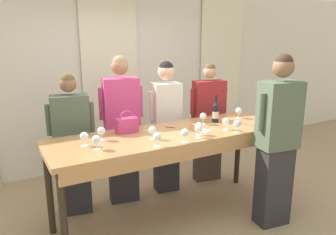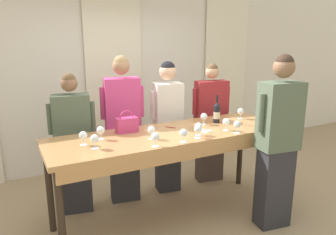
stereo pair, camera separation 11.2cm
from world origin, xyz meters
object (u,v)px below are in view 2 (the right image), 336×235
at_px(wine_bottle, 217,113).
at_px(wine_glass_center_right, 83,136).
at_px(wine_glass_by_bottle, 204,117).
at_px(guest_pink_top, 123,129).
at_px(handbag, 127,124).
at_px(wine_glass_center_left, 241,112).
at_px(wine_glass_near_host, 101,131).
at_px(wine_glass_front_right, 199,127).
at_px(tasting_bar, 173,142).
at_px(wine_glass_center_mid, 184,133).
at_px(wine_glass_back_left, 226,122).
at_px(wine_glass_back_right, 152,130).
at_px(wine_glass_back_mid, 198,129).
at_px(wine_glass_front_left, 155,137).
at_px(guest_cream_sweater, 168,125).
at_px(wine_glass_by_handbag, 95,139).
at_px(guest_striped_shirt, 211,123).
at_px(host_pouring, 278,142).
at_px(wine_glass_front_mid, 237,125).
at_px(guest_olive_jacket, 73,144).

distance_m(wine_bottle, wine_glass_center_right, 1.64).
height_order(wine_glass_center_right, wine_glass_by_bottle, same).
bearing_deg(guest_pink_top, handbag, -103.83).
bearing_deg(wine_glass_center_left, wine_glass_near_host, -179.25).
xyz_separation_m(wine_glass_front_right, guest_pink_top, (-0.53, 0.88, -0.18)).
distance_m(tasting_bar, wine_glass_near_host, 0.79).
bearing_deg(wine_glass_front_right, wine_glass_center_mid, -152.49).
relative_size(wine_bottle, wine_glass_center_mid, 2.45).
height_order(wine_bottle, wine_glass_back_left, wine_bottle).
relative_size(wine_glass_back_left, wine_glass_by_bottle, 1.00).
distance_m(wine_glass_front_right, wine_glass_back_right, 0.51).
bearing_deg(wine_glass_back_mid, wine_glass_front_right, 53.44).
xyz_separation_m(wine_glass_by_bottle, guest_pink_top, (-0.83, 0.54, -0.18)).
height_order(wine_glass_front_left, wine_glass_back_left, same).
bearing_deg(wine_glass_back_right, tasting_bar, 17.16).
relative_size(wine_bottle, wine_glass_back_left, 2.45).
xyz_separation_m(wine_glass_back_left, guest_cream_sweater, (-0.29, 0.86, -0.21)).
xyz_separation_m(wine_glass_by_handbag, guest_striped_shirt, (1.86, 0.79, -0.26)).
xyz_separation_m(wine_glass_center_right, host_pouring, (1.88, -0.67, -0.15)).
height_order(wine_glass_front_left, guest_striped_shirt, guest_striped_shirt).
xyz_separation_m(wine_glass_center_left, guest_pink_top, (-1.39, 0.52, -0.18)).
relative_size(wine_glass_center_mid, guest_striped_shirt, 0.08).
relative_size(handbag, wine_glass_front_mid, 1.78).
xyz_separation_m(wine_bottle, handbag, (-1.11, 0.12, -0.04)).
relative_size(wine_glass_back_right, guest_pink_top, 0.08).
xyz_separation_m(wine_glass_center_mid, wine_glass_by_handbag, (-0.83, 0.22, -0.00)).
height_order(wine_glass_back_left, guest_cream_sweater, guest_cream_sweater).
relative_size(wine_bottle, wine_glass_back_mid, 2.45).
distance_m(wine_glass_by_handbag, guest_olive_jacket, 0.84).
relative_size(wine_glass_back_left, guest_pink_top, 0.08).
bearing_deg(handbag, wine_glass_front_mid, -29.01).
relative_size(wine_glass_front_right, wine_glass_center_mid, 1.00).
bearing_deg(wine_glass_back_mid, wine_glass_center_left, 25.49).
relative_size(wine_glass_center_right, wine_glass_back_left, 1.00).
bearing_deg(wine_glass_front_right, guest_pink_top, 121.25).
bearing_deg(wine_glass_back_left, tasting_bar, 162.38).
bearing_deg(wine_glass_front_right, host_pouring, -30.69).
height_order(wine_glass_front_left, wine_glass_front_mid, same).
bearing_deg(wine_glass_front_right, wine_glass_by_bottle, 49.14).
bearing_deg(guest_striped_shirt, wine_glass_center_mid, -135.45).
bearing_deg(wine_glass_back_mid, wine_glass_by_handbag, 170.71).
relative_size(tasting_bar, guest_olive_jacket, 1.62).
xyz_separation_m(handbag, wine_glass_front_mid, (1.05, -0.58, 0.01)).
bearing_deg(wine_glass_center_right, wine_glass_center_mid, -22.54).
height_order(wine_glass_near_host, host_pouring, host_pouring).
xyz_separation_m(wine_glass_front_left, wine_glass_front_right, (0.56, 0.12, 0.00)).
distance_m(wine_glass_center_left, guest_striped_shirt, 0.59).
relative_size(wine_glass_back_mid, wine_glass_by_bottle, 1.00).
height_order(wine_glass_center_mid, guest_cream_sweater, guest_cream_sweater).
distance_m(wine_glass_front_mid, wine_glass_back_left, 0.15).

